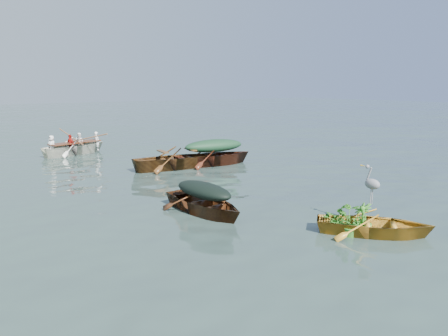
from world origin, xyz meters
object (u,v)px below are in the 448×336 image
object	(u,v)px
yellow_dinghy	(374,235)
green_tarp_boat	(214,165)
open_wooden_boat	(177,169)
rowed_boat	(76,154)
heron	(372,190)
dark_covered_boat	(204,213)

from	to	relation	value
yellow_dinghy	green_tarp_boat	bearing A→B (deg)	37.40
open_wooden_boat	rowed_boat	distance (m)	6.23
yellow_dinghy	open_wooden_boat	bearing A→B (deg)	47.49
yellow_dinghy	green_tarp_boat	world-z (taller)	green_tarp_boat
green_tarp_boat	heron	xyz separation A→B (m)	(-1.30, -8.62, 0.87)
green_tarp_boat	open_wooden_boat	world-z (taller)	open_wooden_boat
green_tarp_boat	heron	distance (m)	8.76
heron	dark_covered_boat	bearing A→B (deg)	88.19
green_tarp_boat	rowed_boat	size ratio (longest dim) A/B	1.03
dark_covered_boat	open_wooden_boat	xyz separation A→B (m)	(2.31, 5.71, 0.00)
open_wooden_boat	heron	xyz separation A→B (m)	(0.31, -8.80, 0.87)
green_tarp_boat	rowed_boat	distance (m)	7.13
open_wooden_boat	heron	world-z (taller)	heron
yellow_dinghy	green_tarp_boat	size ratio (longest dim) A/B	0.67
dark_covered_boat	open_wooden_boat	distance (m)	6.16
dark_covered_boat	green_tarp_boat	size ratio (longest dim) A/B	0.78
rowed_boat	yellow_dinghy	bearing A→B (deg)	170.02
green_tarp_boat	heron	size ratio (longest dim) A/B	5.02
yellow_dinghy	rowed_boat	xyz separation A→B (m)	(-2.20, 15.01, 0.00)
dark_covered_boat	green_tarp_boat	world-z (taller)	green_tarp_boat
yellow_dinghy	heron	bearing A→B (deg)	5.19
yellow_dinghy	dark_covered_boat	distance (m)	4.15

